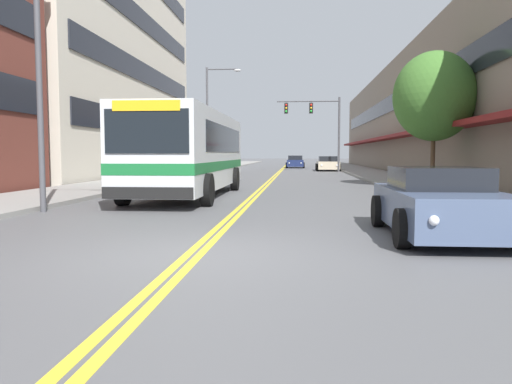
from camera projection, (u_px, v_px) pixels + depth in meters
ground_plane at (280, 171)px, 44.73m from camera, size 240.00×240.00×0.00m
sidewalk_left at (199, 170)px, 45.34m from camera, size 3.74×106.00×0.14m
sidewalk_right at (363, 171)px, 44.10m from camera, size 3.74×106.00×0.14m
centre_line at (280, 171)px, 44.73m from camera, size 0.34×106.00×0.01m
storefront_row_right at (435, 117)px, 43.23m from camera, size 9.10×68.00×9.47m
city_bus at (191, 150)px, 18.78m from camera, size 2.92×10.79×3.06m
car_beige_parked_left_near at (198, 170)px, 29.98m from camera, size 2.01×4.35×1.23m
car_dark_grey_parked_left_mid at (224, 166)px, 40.10m from camera, size 2.09×4.16×1.34m
car_slate_blue_parked_right_foreground at (439, 204)px, 9.55m from camera, size 2.12×4.27×1.33m
car_champagne_parked_right_mid at (328, 164)px, 46.64m from camera, size 2.19×4.84×1.35m
car_navy_moving_lead at (295, 162)px, 56.24m from camera, size 2.09×4.66×1.39m
traffic_signal_mast at (318, 119)px, 44.04m from camera, size 5.58×0.38×6.56m
street_lamp_left_near at (49, 53)px, 13.26m from camera, size 2.10×0.28×7.13m
street_lamp_left_far at (212, 111)px, 37.85m from camera, size 2.69×0.28×8.09m
street_tree_right_mid at (434, 96)px, 23.19m from camera, size 3.78×3.78×6.19m
fire_hydrant at (428, 185)px, 16.61m from camera, size 0.32×0.24×0.83m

